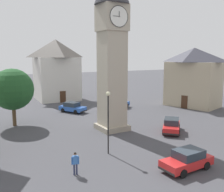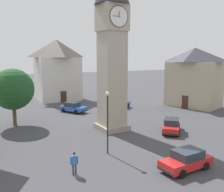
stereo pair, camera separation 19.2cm
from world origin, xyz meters
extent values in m
plane|color=#424247|center=(0.00, 0.00, 0.00)|extent=(200.00, 200.00, 0.00)
cube|color=gray|center=(0.00, 0.00, 0.30)|extent=(3.19, 3.19, 0.60)
cube|color=#ADA38E|center=(0.00, 0.00, 5.84)|extent=(2.55, 2.55, 10.49)
cube|color=#ADA38E|center=(0.00, 0.00, 12.49)|extent=(2.86, 2.86, 2.81)
cylinder|color=white|center=(0.00, 1.46, 12.49)|extent=(2.14, 0.04, 2.14)
torus|color=black|center=(0.00, 1.47, 12.49)|extent=(2.20, 0.06, 2.20)
cube|color=black|center=(0.00, 1.50, 12.73)|extent=(0.05, 0.02, 0.60)
cube|color=black|center=(0.32, 1.50, 12.49)|extent=(0.81, 0.02, 0.04)
cylinder|color=white|center=(0.00, -1.46, 12.49)|extent=(2.14, 0.04, 2.14)
torus|color=black|center=(0.00, -1.47, 12.49)|extent=(2.20, 0.06, 2.20)
cube|color=red|center=(-5.22, 4.25, 0.59)|extent=(4.10, 4.10, 0.64)
cube|color=#28333D|center=(-5.33, 4.14, 1.21)|extent=(2.59, 2.59, 0.64)
cylinder|color=black|center=(-4.92, 5.68, 0.32)|extent=(0.61, 0.61, 0.64)
cylinder|color=black|center=(-3.79, 4.55, 0.32)|extent=(0.61, 0.61, 0.64)
cylinder|color=black|center=(-6.66, 3.94, 0.32)|extent=(0.61, 0.61, 0.64)
cylinder|color=black|center=(-5.53, 2.81, 0.32)|extent=(0.61, 0.61, 0.64)
cube|color=black|center=(-3.79, 5.67, 0.37)|extent=(1.26, 1.27, 0.16)
cube|color=#2D5BB7|center=(-7.06, -9.90, 0.59)|extent=(4.42, 3.41, 0.64)
cube|color=#28333D|center=(-7.19, -9.97, 1.21)|extent=(2.58, 2.36, 0.64)
cylinder|color=black|center=(-6.34, -8.62, 0.32)|extent=(0.67, 0.49, 0.64)
cylinder|color=black|center=(-5.60, -10.04, 0.32)|extent=(0.67, 0.49, 0.64)
cylinder|color=black|center=(-8.52, -9.76, 0.32)|extent=(0.67, 0.49, 0.64)
cylinder|color=black|center=(-7.78, -11.18, 0.32)|extent=(0.67, 0.49, 0.64)
cube|color=black|center=(-5.27, -8.96, 0.37)|extent=(0.88, 1.53, 0.16)
cube|color=red|center=(0.42, 11.94, 0.59)|extent=(4.15, 1.82, 0.64)
cube|color=#28333D|center=(0.27, 11.93, 1.21)|extent=(2.14, 1.62, 0.64)
cylinder|color=black|center=(1.63, 12.77, 0.32)|extent=(0.65, 0.24, 0.64)
cylinder|color=black|center=(1.68, 11.17, 0.32)|extent=(0.65, 0.24, 0.64)
cylinder|color=black|center=(-0.83, 12.70, 0.32)|extent=(0.65, 0.24, 0.64)
cylinder|color=black|center=(-0.78, 11.10, 0.32)|extent=(0.65, 0.24, 0.64)
cube|color=black|center=(2.44, 12.00, 0.37)|extent=(0.17, 1.67, 0.16)
cube|color=#2D5BB7|center=(0.64, -10.88, 0.59)|extent=(3.50, 4.41, 0.64)
cube|color=#28333D|center=(0.71, -11.02, 1.21)|extent=(2.39, 2.60, 0.64)
cylinder|color=black|center=(-0.66, -10.21, 0.32)|extent=(0.51, 0.67, 0.64)
cylinder|color=black|center=(0.73, -9.42, 0.32)|extent=(0.51, 0.67, 0.64)
cylinder|color=black|center=(0.55, -12.35, 0.32)|extent=(0.51, 0.67, 0.64)
cylinder|color=black|center=(1.94, -11.56, 0.32)|extent=(0.51, 0.67, 0.64)
cube|color=black|center=(-0.35, -9.13, 0.37)|extent=(1.51, 0.92, 0.16)
cylinder|color=#2D3351|center=(8.03, 8.55, 0.41)|extent=(0.13, 0.13, 0.82)
cylinder|color=#2D3351|center=(7.86, 8.59, 0.41)|extent=(0.13, 0.13, 0.82)
cube|color=#386BB7|center=(7.95, 8.57, 1.12)|extent=(0.40, 0.30, 0.60)
cylinder|color=#386BB7|center=(8.17, 8.52, 1.07)|extent=(0.09, 0.09, 0.60)
cylinder|color=#386BB7|center=(7.72, 8.63, 1.07)|extent=(0.09, 0.09, 0.60)
sphere|color=#9E7051|center=(7.95, 8.57, 1.57)|extent=(0.22, 0.22, 0.22)
sphere|color=black|center=(7.95, 8.58, 1.59)|extent=(0.20, 0.20, 0.20)
cylinder|color=brown|center=(9.53, -7.34, 1.37)|extent=(0.44, 0.44, 2.75)
sphere|color=#1E4C23|center=(9.53, -7.34, 4.49)|extent=(4.98, 4.98, 4.98)
cube|color=tan|center=(-18.75, -5.28, 3.73)|extent=(7.25, 9.27, 7.46)
pyramid|color=#383842|center=(-18.75, -5.28, 8.64)|extent=(7.61, 9.74, 2.35)
cube|color=#422819|center=(-16.21, -4.57, 1.05)|extent=(0.38, 1.08, 2.10)
cube|color=beige|center=(-1.03, -23.56, 4.10)|extent=(7.89, 8.12, 8.21)
pyramid|color=#47423D|center=(-1.03, -23.56, 9.91)|extent=(8.29, 8.53, 3.40)
cube|color=#422819|center=(-0.86, -19.64, 1.05)|extent=(1.10, 0.13, 2.10)
cylinder|color=black|center=(3.98, 6.27, 2.56)|extent=(0.12, 0.12, 5.11)
sphere|color=beige|center=(3.98, 6.27, 5.29)|extent=(0.36, 0.36, 0.36)
camera|label=1|loc=(14.17, 24.64, 8.39)|focal=40.55mm
camera|label=2|loc=(14.00, 24.74, 8.39)|focal=40.55mm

